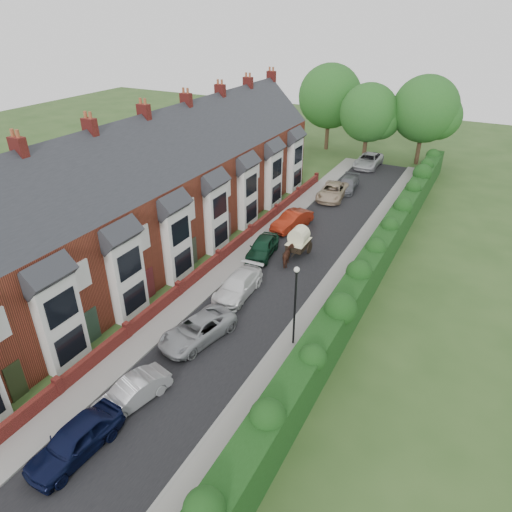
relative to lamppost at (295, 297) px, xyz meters
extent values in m
plane|color=#2D4C1E|center=(-3.40, -4.00, -3.30)|extent=(140.00, 140.00, 0.00)
cube|color=black|center=(-3.90, 7.00, -3.29)|extent=(6.00, 58.00, 0.02)
cube|color=gray|center=(0.20, 7.00, -3.24)|extent=(2.20, 58.00, 0.12)
cube|color=gray|center=(-7.75, 7.00, -3.24)|extent=(1.70, 58.00, 0.12)
cube|color=gray|center=(-0.85, 7.00, -3.23)|extent=(0.18, 58.00, 0.13)
cube|color=gray|center=(-6.95, 7.00, -3.23)|extent=(0.18, 58.00, 0.13)
cube|color=#153410|center=(2.00, 7.00, -2.05)|extent=(1.50, 58.00, 2.50)
cube|color=maroon|center=(-14.40, 6.00, -0.05)|extent=(8.00, 40.00, 6.50)
cube|color=#282A2F|center=(-14.40, 6.00, 3.20)|extent=(8.00, 40.20, 8.00)
cube|color=#3F2D2D|center=(-10.36, -10.00, -2.25)|extent=(0.08, 0.90, 2.10)
cube|color=silver|center=(-10.05, -7.10, -0.70)|extent=(0.70, 2.40, 5.20)
cube|color=black|center=(-9.68, -7.10, -1.90)|extent=(0.06, 1.80, 1.60)
cube|color=black|center=(-9.68, -7.10, 0.50)|extent=(0.06, 1.80, 1.60)
cube|color=#282A2F|center=(-10.20, -7.10, 2.30)|extent=(1.70, 2.60, 1.70)
cube|color=#3F2D2D|center=(-10.36, -5.00, -2.25)|extent=(0.08, 0.90, 2.10)
cube|color=silver|center=(-10.35, -5.10, 1.10)|extent=(0.12, 1.20, 1.60)
cube|color=silver|center=(-10.05, -2.10, -0.70)|extent=(0.70, 2.40, 5.20)
cube|color=black|center=(-9.68, -2.10, -1.90)|extent=(0.06, 1.80, 1.60)
cube|color=black|center=(-9.68, -2.10, 0.50)|extent=(0.06, 1.80, 1.60)
cube|color=#282A2F|center=(-10.20, -2.10, 2.30)|extent=(1.70, 2.60, 1.70)
cube|color=#3F2D2D|center=(-10.36, 0.00, -2.25)|extent=(0.08, 0.90, 2.10)
cube|color=silver|center=(-10.35, -0.10, 1.10)|extent=(0.12, 1.20, 1.60)
cube|color=silver|center=(-10.05, 2.90, -0.70)|extent=(0.70, 2.40, 5.20)
cube|color=black|center=(-9.68, 2.90, -1.90)|extent=(0.06, 1.80, 1.60)
cube|color=black|center=(-9.68, 2.90, 0.50)|extent=(0.06, 1.80, 1.60)
cube|color=#282A2F|center=(-10.20, 2.90, 2.30)|extent=(1.70, 2.60, 1.70)
cube|color=#3F2D2D|center=(-10.36, 5.00, -2.25)|extent=(0.08, 0.90, 2.10)
cube|color=silver|center=(-10.35, 4.90, 1.10)|extent=(0.12, 1.20, 1.60)
cube|color=silver|center=(-10.05, 7.90, -0.70)|extent=(0.70, 2.40, 5.20)
cube|color=black|center=(-9.68, 7.90, -1.90)|extent=(0.06, 1.80, 1.60)
cube|color=black|center=(-9.68, 7.90, 0.50)|extent=(0.06, 1.80, 1.60)
cube|color=#282A2F|center=(-10.20, 7.90, 2.30)|extent=(1.70, 2.60, 1.70)
cube|color=#3F2D2D|center=(-10.36, 10.00, -2.25)|extent=(0.08, 0.90, 2.10)
cube|color=silver|center=(-10.35, 9.90, 1.10)|extent=(0.12, 1.20, 1.60)
cube|color=silver|center=(-10.05, 12.90, -0.70)|extent=(0.70, 2.40, 5.20)
cube|color=black|center=(-9.68, 12.90, -1.90)|extent=(0.06, 1.80, 1.60)
cube|color=black|center=(-9.68, 12.90, 0.50)|extent=(0.06, 1.80, 1.60)
cube|color=#282A2F|center=(-10.20, 12.90, 2.30)|extent=(1.70, 2.60, 1.70)
cube|color=#3F2D2D|center=(-10.36, 15.00, -2.25)|extent=(0.08, 0.90, 2.10)
cube|color=silver|center=(-10.35, 14.90, 1.10)|extent=(0.12, 1.20, 1.60)
cube|color=silver|center=(-10.05, 17.90, -0.70)|extent=(0.70, 2.40, 5.20)
cube|color=black|center=(-9.68, 17.90, -1.90)|extent=(0.06, 1.80, 1.60)
cube|color=black|center=(-9.68, 17.90, 0.50)|extent=(0.06, 1.80, 1.60)
cube|color=#282A2F|center=(-10.20, 17.90, 2.30)|extent=(1.70, 2.60, 1.70)
cube|color=#3F2D2D|center=(-10.36, 20.00, -2.25)|extent=(0.08, 0.90, 2.10)
cube|color=silver|center=(-10.35, 19.90, 1.10)|extent=(0.12, 1.20, 1.60)
cube|color=silver|center=(-10.05, 22.90, -0.70)|extent=(0.70, 2.40, 5.20)
cube|color=black|center=(-9.68, 22.90, -1.90)|extent=(0.06, 1.80, 1.60)
cube|color=black|center=(-9.68, 22.90, 0.50)|extent=(0.06, 1.80, 1.60)
cube|color=#282A2F|center=(-10.20, 22.90, 2.30)|extent=(1.70, 2.60, 1.70)
cube|color=#3F2D2D|center=(-10.36, 25.00, -2.25)|extent=(0.08, 0.90, 2.10)
cube|color=silver|center=(-10.35, 24.90, 1.10)|extent=(0.12, 1.20, 1.60)
cube|color=maroon|center=(-14.40, -4.00, 7.00)|extent=(0.90, 0.50, 1.60)
cylinder|color=brown|center=(-14.60, -4.00, 7.95)|extent=(0.20, 0.20, 0.50)
cylinder|color=brown|center=(-14.20, -4.00, 7.95)|extent=(0.20, 0.20, 0.50)
cube|color=maroon|center=(-14.40, 1.00, 7.00)|extent=(0.90, 0.50, 1.60)
cylinder|color=brown|center=(-14.60, 1.00, 7.95)|extent=(0.20, 0.20, 0.50)
cylinder|color=brown|center=(-14.20, 1.00, 7.95)|extent=(0.20, 0.20, 0.50)
cube|color=maroon|center=(-14.40, 6.00, 7.00)|extent=(0.90, 0.50, 1.60)
cylinder|color=brown|center=(-14.60, 6.00, 7.95)|extent=(0.20, 0.20, 0.50)
cylinder|color=brown|center=(-14.20, 6.00, 7.95)|extent=(0.20, 0.20, 0.50)
cube|color=maroon|center=(-14.40, 11.00, 7.00)|extent=(0.90, 0.50, 1.60)
cylinder|color=brown|center=(-14.60, 11.00, 7.95)|extent=(0.20, 0.20, 0.50)
cylinder|color=brown|center=(-14.20, 11.00, 7.95)|extent=(0.20, 0.20, 0.50)
cube|color=maroon|center=(-14.40, 16.00, 7.00)|extent=(0.90, 0.50, 1.60)
cylinder|color=brown|center=(-14.60, 16.00, 7.95)|extent=(0.20, 0.20, 0.50)
cylinder|color=brown|center=(-14.20, 16.00, 7.95)|extent=(0.20, 0.20, 0.50)
cube|color=maroon|center=(-14.40, 21.00, 7.00)|extent=(0.90, 0.50, 1.60)
cylinder|color=brown|center=(-14.60, 21.00, 7.95)|extent=(0.20, 0.20, 0.50)
cylinder|color=brown|center=(-14.20, 21.00, 7.95)|extent=(0.20, 0.20, 0.50)
cube|color=maroon|center=(-14.40, 26.00, 7.00)|extent=(0.90, 0.50, 1.60)
cylinder|color=brown|center=(-14.60, 26.00, 7.95)|extent=(0.20, 0.20, 0.50)
cylinder|color=brown|center=(-14.20, 26.00, 7.95)|extent=(0.20, 0.20, 0.50)
cube|color=maroon|center=(-8.75, -11.50, -2.85)|extent=(0.30, 4.70, 0.90)
cube|color=maroon|center=(-8.75, -6.50, -2.85)|extent=(0.30, 4.70, 0.90)
cube|color=maroon|center=(-8.75, -1.50, -2.85)|extent=(0.30, 4.70, 0.90)
cube|color=maroon|center=(-8.75, 3.50, -2.85)|extent=(0.30, 4.70, 0.90)
cube|color=maroon|center=(-8.75, 8.50, -2.85)|extent=(0.30, 4.70, 0.90)
cube|color=maroon|center=(-8.75, 13.50, -2.85)|extent=(0.30, 4.70, 0.90)
cube|color=maroon|center=(-8.75, 18.50, -2.85)|extent=(0.30, 4.70, 0.90)
cube|color=maroon|center=(-8.75, 23.50, -2.85)|extent=(0.30, 4.70, 0.90)
cube|color=maroon|center=(-8.75, -9.00, -2.75)|extent=(0.35, 0.35, 1.10)
cube|color=maroon|center=(-8.75, -4.00, -2.75)|extent=(0.35, 0.35, 1.10)
cube|color=maroon|center=(-8.75, 1.00, -2.75)|extent=(0.35, 0.35, 1.10)
cube|color=maroon|center=(-8.75, 6.00, -2.75)|extent=(0.35, 0.35, 1.10)
cube|color=maroon|center=(-8.75, 11.00, -2.75)|extent=(0.35, 0.35, 1.10)
cube|color=maroon|center=(-8.75, 16.00, -2.75)|extent=(0.35, 0.35, 1.10)
cube|color=maroon|center=(-8.75, 21.00, -2.75)|extent=(0.35, 0.35, 1.10)
cube|color=maroon|center=(-8.75, 26.00, -2.75)|extent=(0.35, 0.35, 1.10)
cylinder|color=black|center=(0.00, 0.00, -0.90)|extent=(0.12, 0.12, 4.80)
cylinder|color=black|center=(0.00, 0.00, 1.55)|extent=(0.20, 0.20, 0.10)
sphere|color=silver|center=(0.00, 0.00, 1.70)|extent=(0.32, 0.32, 0.32)
cylinder|color=#332316|center=(-6.40, 36.00, -0.92)|extent=(0.50, 0.50, 4.75)
sphere|color=#1C551E|center=(-6.40, 36.00, 2.59)|extent=(6.80, 6.80, 6.80)
sphere|color=#1C551E|center=(-5.04, 36.30, 1.93)|extent=(4.76, 4.76, 4.76)
cylinder|color=#332316|center=(-0.40, 38.00, -0.67)|extent=(0.50, 0.50, 5.25)
sphere|color=#1C551E|center=(-0.40, 38.00, 3.21)|extent=(7.60, 7.60, 7.60)
sphere|color=#1C551E|center=(1.12, 38.30, 2.48)|extent=(5.32, 5.32, 5.32)
cylinder|color=#332316|center=(-12.40, 39.00, -0.55)|extent=(0.50, 0.50, 5.50)
sphere|color=#1C551E|center=(-12.40, 39.00, 3.52)|extent=(8.00, 8.00, 8.00)
sphere|color=#1C551E|center=(-10.80, 39.30, 2.75)|extent=(5.60, 5.60, 5.60)
imported|color=black|center=(-5.37, -10.99, -2.54)|extent=(2.10, 4.57, 1.52)
imported|color=#A5A5AA|center=(-5.15, -7.65, -2.65)|extent=(2.25, 4.14, 1.30)
imported|color=#999CA0|center=(-5.09, -2.17, -2.62)|extent=(3.26, 5.25, 1.36)
imported|color=white|center=(-5.36, 3.00, -2.60)|extent=(2.15, 4.89, 1.40)
imported|color=#0F3420|center=(-6.40, 8.60, -2.57)|extent=(2.34, 4.47, 1.45)
imported|color=maroon|center=(-6.40, 14.20, -2.57)|extent=(2.48, 4.67, 1.46)
imported|color=tan|center=(-5.66, 22.49, -2.57)|extent=(2.84, 5.40, 1.45)
imported|color=slate|center=(-5.03, 25.40, -2.64)|extent=(2.24, 4.66, 1.31)
imported|color=black|center=(-5.05, 34.60, -2.53)|extent=(2.12, 4.59, 1.53)
imported|color=#432318|center=(-4.01, 8.15, -2.56)|extent=(1.24, 1.89, 1.47)
cube|color=black|center=(-4.01, 10.01, -2.40)|extent=(1.27, 2.11, 0.53)
cylinder|color=beige|center=(-4.01, 10.01, -1.66)|extent=(1.37, 1.32, 1.37)
cube|color=beige|center=(-4.01, 10.01, -2.13)|extent=(1.40, 2.17, 0.04)
cylinder|color=black|center=(-4.69, 10.65, -2.82)|extent=(0.08, 0.95, 0.95)
cylinder|color=black|center=(-3.32, 10.65, -2.82)|extent=(0.08, 0.95, 0.95)
cylinder|color=black|center=(-4.38, 8.85, -2.35)|extent=(0.06, 1.90, 0.06)
cylinder|color=black|center=(-3.64, 8.85, -2.35)|extent=(0.06, 1.90, 0.06)
imported|color=#B8B9BE|center=(-5.30, 34.08, -2.52)|extent=(2.57, 5.57, 1.55)
camera|label=1|loc=(7.70, -19.07, 13.85)|focal=32.00mm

